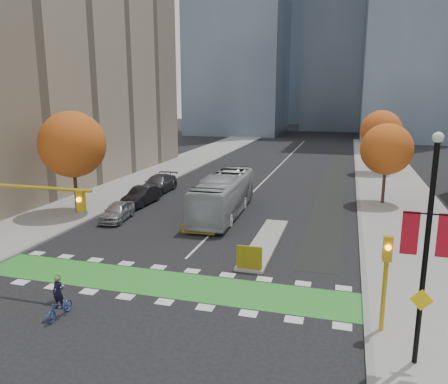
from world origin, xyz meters
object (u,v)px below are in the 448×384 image
Objects in this scene: tree_east_far at (381,131)px; traffic_signal_east at (386,270)px; tree_east_near at (387,149)px; parked_car_c at (158,184)px; tree_west at (72,144)px; bus at (224,195)px; hazard_board at (249,258)px; banner_lamppost at (427,243)px; parked_car_a at (117,211)px; cyclist at (59,304)px; parked_car_b at (142,196)px.

tree_east_far is 38.64m from traffic_signal_east.
parked_car_c is at bearing -177.78° from tree_east_near.
bus is at bearing 14.01° from tree_west.
hazard_board is 0.12× the size of bus.
parked_car_a is at bearing 144.81° from banner_lamppost.
bus is (2.27, 17.82, 0.99)m from cyclist.
parked_car_a is (-7.42, -3.69, -0.92)m from bus.
cyclist is at bearing -178.22° from banner_lamppost.
bus is (-12.99, -23.13, -3.61)m from tree_east_far.
banner_lamppost is at bearing -42.58° from parked_car_a.
hazard_board is 0.17× the size of tree_west.
banner_lamppost reaches higher than parked_car_c.
traffic_signal_east is (6.50, -4.71, 1.93)m from hazard_board.
tree_west is 1.43× the size of parked_car_c.
cyclist is at bearing -58.28° from tree_west.
hazard_board is 11.61m from bus.
tree_east_near is at bearing 27.50° from bus.
parked_car_c reaches higher than parked_car_b.
banner_lamppost is 14.81m from cyclist.
banner_lamppost is 21.32m from bus.
bus is 10.63m from parked_car_c.
tree_east_far is 3.99× the size of cyclist.
bus reaches higher than hazard_board.
traffic_signal_east is at bearing 116.61° from banner_lamppost.
banner_lamppost reaches higher than tree_east_near.
banner_lamppost is at bearing -31.68° from tree_west.
parked_car_a is at bearing -84.38° from parked_car_c.
tree_east_far is at bearing 37.43° from parked_car_c.
bus is at bearing 112.80° from hazard_board.
parked_car_a is (-11.91, 6.98, -0.09)m from hazard_board.
bus is (-10.99, 15.38, -1.10)m from traffic_signal_east.
banner_lamppost is 31.55m from parked_car_c.
hazard_board is at bearing 138.21° from banner_lamppost.
tree_east_far is at bearing 46.70° from tree_west.
bus is at bearing 124.60° from banner_lamppost.
banner_lamppost is at bearing -91.41° from tree_east_far.
traffic_signal_east is at bearing -92.97° from tree_east_far.
tree_east_far is at bearing 87.03° from traffic_signal_east.
parked_car_b reaches higher than parked_car_a.
banner_lamppost is at bearing -57.62° from bus.
tree_west is at bearing 161.33° from parked_car_a.
parked_car_b is at bearing 168.29° from bus.
tree_west reaches higher than hazard_board.
hazard_board is at bearing -53.16° from parked_car_c.
parked_car_b reaches higher than hazard_board.
cyclist is 0.46× the size of parked_car_a.
tree_east_near is at bearing 18.08° from parked_car_b.
tree_east_far is at bearing 45.34° from parked_car_a.
tree_east_far is 26.77m from bus.
tree_west is at bearing -168.21° from bus.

